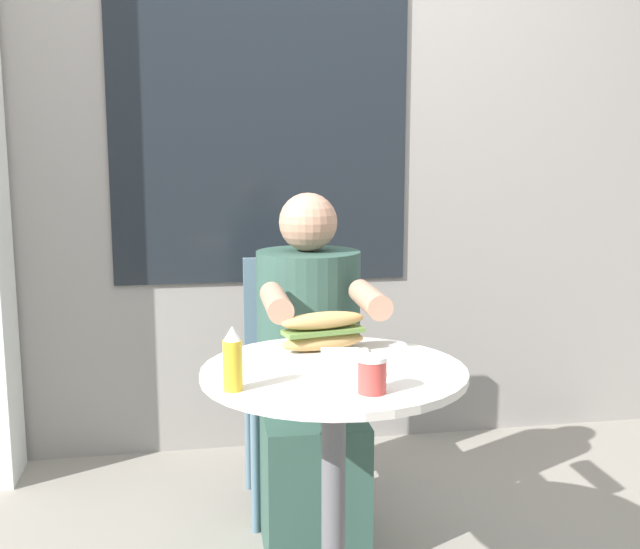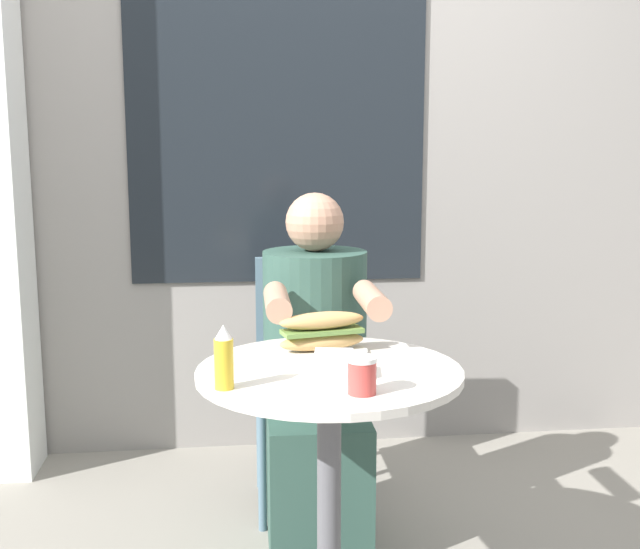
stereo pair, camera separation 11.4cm
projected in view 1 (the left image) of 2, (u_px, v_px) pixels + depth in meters
The scene contains 8 objects.
storefront_wall at pixel (268, 113), 3.04m from camera, with size 8.00×0.09×2.80m.
cafe_table at pixel (334, 446), 1.85m from camera, with size 0.65×0.65×0.73m.
diner_chair at pixel (295, 357), 2.67m from camera, with size 0.39×0.39×0.87m.
seated_diner at pixel (310, 396), 2.34m from camera, with size 0.33×0.59×1.12m.
sandwich_on_plate at pixel (323, 336), 1.94m from camera, with size 0.24×0.24×0.11m.
drink_cup at pixel (372, 374), 1.62m from camera, with size 0.07×0.07×0.08m.
napkin_box at pixel (341, 365), 1.73m from camera, with size 0.10×0.10×0.06m.
condiment_bottle at pixel (233, 359), 1.63m from camera, with size 0.04×0.04×0.14m.
Camera 1 is at (-0.35, -1.72, 1.24)m, focal length 42.00 mm.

